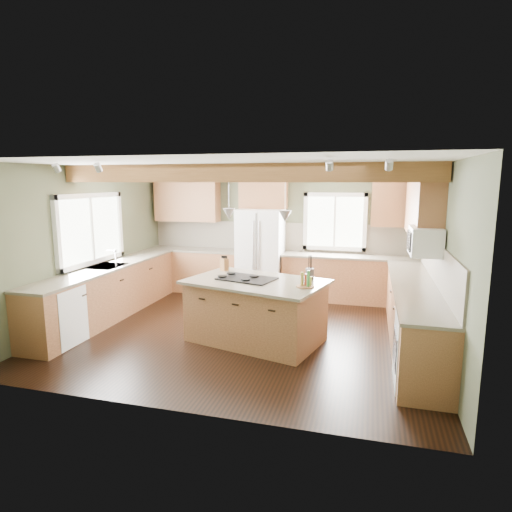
# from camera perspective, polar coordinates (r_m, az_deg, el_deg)

# --- Properties ---
(floor) EXTENTS (5.60, 5.60, 0.00)m
(floor) POSITION_cam_1_polar(r_m,az_deg,el_deg) (6.92, -1.36, -9.96)
(floor) COLOR black
(floor) RESTS_ON ground
(ceiling) EXTENTS (5.60, 5.60, 0.00)m
(ceiling) POSITION_cam_1_polar(r_m,az_deg,el_deg) (6.51, -1.46, 12.10)
(ceiling) COLOR silver
(ceiling) RESTS_ON wall_back
(wall_back) EXTENTS (5.60, 0.00, 5.60)m
(wall_back) POSITION_cam_1_polar(r_m,az_deg,el_deg) (8.99, 3.10, 3.20)
(wall_back) COLOR #494F38
(wall_back) RESTS_ON ground
(wall_left) EXTENTS (0.00, 5.00, 5.00)m
(wall_left) POSITION_cam_1_polar(r_m,az_deg,el_deg) (7.85, -21.43, 1.53)
(wall_left) COLOR #494F38
(wall_left) RESTS_ON ground
(wall_right) EXTENTS (0.00, 5.00, 5.00)m
(wall_right) POSITION_cam_1_polar(r_m,az_deg,el_deg) (6.40, 23.40, -0.37)
(wall_right) COLOR #494F38
(wall_right) RESTS_ON ground
(ceiling_beam) EXTENTS (5.55, 0.26, 0.26)m
(ceiling_beam) POSITION_cam_1_polar(r_m,az_deg,el_deg) (6.18, -2.36, 11.00)
(ceiling_beam) COLOR brown
(ceiling_beam) RESTS_ON ceiling
(soffit_trim) EXTENTS (5.55, 0.20, 0.10)m
(soffit_trim) POSITION_cam_1_polar(r_m,az_deg,el_deg) (8.84, 3.04, 11.14)
(soffit_trim) COLOR brown
(soffit_trim) RESTS_ON ceiling
(backsplash_back) EXTENTS (5.58, 0.03, 0.58)m
(backsplash_back) POSITION_cam_1_polar(r_m,az_deg,el_deg) (8.99, 3.07, 2.62)
(backsplash_back) COLOR brown
(backsplash_back) RESTS_ON wall_back
(backsplash_right) EXTENTS (0.03, 3.70, 0.58)m
(backsplash_right) POSITION_cam_1_polar(r_m,az_deg,el_deg) (6.46, 23.15, -1.08)
(backsplash_right) COLOR brown
(backsplash_right) RESTS_ON wall_right
(base_cab_back_left) EXTENTS (2.02, 0.60, 0.88)m
(base_cab_back_left) POSITION_cam_1_polar(r_m,az_deg,el_deg) (9.39, -8.10, -1.92)
(base_cab_back_left) COLOR brown
(base_cab_back_left) RESTS_ON floor
(counter_back_left) EXTENTS (2.06, 0.64, 0.04)m
(counter_back_left) POSITION_cam_1_polar(r_m,az_deg,el_deg) (9.30, -8.16, 0.85)
(counter_back_left) COLOR #4B4437
(counter_back_left) RESTS_ON base_cab_back_left
(base_cab_back_right) EXTENTS (2.62, 0.60, 0.88)m
(base_cab_back_right) POSITION_cam_1_polar(r_m,az_deg,el_deg) (8.66, 12.33, -3.06)
(base_cab_back_right) COLOR brown
(base_cab_back_right) RESTS_ON floor
(counter_back_right) EXTENTS (2.66, 0.64, 0.04)m
(counter_back_right) POSITION_cam_1_polar(r_m,az_deg,el_deg) (8.57, 12.44, -0.06)
(counter_back_right) COLOR #4B4437
(counter_back_right) RESTS_ON base_cab_back_right
(base_cab_left) EXTENTS (0.60, 3.70, 0.88)m
(base_cab_left) POSITION_cam_1_polar(r_m,az_deg,el_deg) (7.88, -19.05, -4.68)
(base_cab_left) COLOR brown
(base_cab_left) RESTS_ON floor
(counter_left) EXTENTS (0.64, 3.74, 0.04)m
(counter_left) POSITION_cam_1_polar(r_m,az_deg,el_deg) (7.78, -19.25, -1.40)
(counter_left) COLOR #4B4437
(counter_left) RESTS_ON base_cab_left
(base_cab_right) EXTENTS (0.60, 3.70, 0.88)m
(base_cab_right) POSITION_cam_1_polar(r_m,az_deg,el_deg) (6.61, 20.23, -7.54)
(base_cab_right) COLOR brown
(base_cab_right) RESTS_ON floor
(counter_right) EXTENTS (0.64, 3.74, 0.04)m
(counter_right) POSITION_cam_1_polar(r_m,az_deg,el_deg) (6.49, 20.47, -3.66)
(counter_right) COLOR #4B4437
(counter_right) RESTS_ON base_cab_right
(upper_cab_back_left) EXTENTS (1.40, 0.35, 0.90)m
(upper_cab_back_left) POSITION_cam_1_polar(r_m,az_deg,el_deg) (9.39, -9.15, 7.36)
(upper_cab_back_left) COLOR brown
(upper_cab_back_left) RESTS_ON wall_back
(upper_cab_over_fridge) EXTENTS (0.96, 0.35, 0.70)m
(upper_cab_over_fridge) POSITION_cam_1_polar(r_m,az_deg,el_deg) (8.83, 0.99, 8.62)
(upper_cab_over_fridge) COLOR brown
(upper_cab_over_fridge) RESTS_ON wall_back
(upper_cab_right) EXTENTS (0.35, 2.20, 0.90)m
(upper_cab_right) POSITION_cam_1_polar(r_m,az_deg,el_deg) (7.19, 21.37, 6.04)
(upper_cab_right) COLOR brown
(upper_cab_right) RESTS_ON wall_right
(upper_cab_back_corner) EXTENTS (0.90, 0.35, 0.90)m
(upper_cab_back_corner) POSITION_cam_1_polar(r_m,az_deg,el_deg) (8.59, 18.19, 6.75)
(upper_cab_back_corner) COLOR brown
(upper_cab_back_corner) RESTS_ON wall_back
(window_left) EXTENTS (0.04, 1.60, 1.05)m
(window_left) POSITION_cam_1_polar(r_m,az_deg,el_deg) (7.85, -21.21, 3.38)
(window_left) COLOR white
(window_left) RESTS_ON wall_left
(window_back) EXTENTS (1.10, 0.04, 1.00)m
(window_back) POSITION_cam_1_polar(r_m,az_deg,el_deg) (8.78, 10.47, 4.53)
(window_back) COLOR white
(window_back) RESTS_ON wall_back
(sink) EXTENTS (0.50, 0.65, 0.03)m
(sink) POSITION_cam_1_polar(r_m,az_deg,el_deg) (7.78, -19.25, -1.36)
(sink) COLOR #262628
(sink) RESTS_ON counter_left
(faucet) EXTENTS (0.02, 0.02, 0.28)m
(faucet) POSITION_cam_1_polar(r_m,az_deg,el_deg) (7.65, -18.19, -0.37)
(faucet) COLOR #B2B2B7
(faucet) RESTS_ON sink
(dishwasher) EXTENTS (0.60, 0.60, 0.84)m
(dishwasher) POSITION_cam_1_polar(r_m,az_deg,el_deg) (6.88, -25.05, -7.26)
(dishwasher) COLOR white
(dishwasher) RESTS_ON floor
(oven) EXTENTS (0.60, 0.72, 0.84)m
(oven) POSITION_cam_1_polar(r_m,az_deg,el_deg) (5.39, 21.33, -11.71)
(oven) COLOR white
(oven) RESTS_ON floor
(microwave) EXTENTS (0.40, 0.70, 0.38)m
(microwave) POSITION_cam_1_polar(r_m,az_deg,el_deg) (6.29, 21.64, 1.88)
(microwave) COLOR white
(microwave) RESTS_ON wall_right
(pendant_left) EXTENTS (0.18, 0.18, 0.16)m
(pendant_left) POSITION_cam_1_polar(r_m,az_deg,el_deg) (6.37, -3.63, 5.64)
(pendant_left) COLOR #B2B2B7
(pendant_left) RESTS_ON ceiling
(pendant_right) EXTENTS (0.18, 0.18, 0.16)m
(pendant_right) POSITION_cam_1_polar(r_m,az_deg,el_deg) (5.91, 3.88, 5.31)
(pendant_right) COLOR #B2B2B7
(pendant_right) RESTS_ON ceiling
(refrigerator) EXTENTS (0.90, 0.74, 1.80)m
(refrigerator) POSITION_cam_1_polar(r_m,az_deg,el_deg) (8.75, 0.64, 0.38)
(refrigerator) COLOR white
(refrigerator) RESTS_ON floor
(island) EXTENTS (2.07, 1.56, 0.88)m
(island) POSITION_cam_1_polar(r_m,az_deg,el_deg) (6.40, -0.01, -7.46)
(island) COLOR olive
(island) RESTS_ON floor
(island_top) EXTENTS (2.22, 1.71, 0.04)m
(island_top) POSITION_cam_1_polar(r_m,az_deg,el_deg) (6.28, -0.01, -3.46)
(island_top) COLOR #4B4437
(island_top) RESTS_ON island
(cooktop) EXTENTS (0.91, 0.72, 0.02)m
(cooktop) POSITION_cam_1_polar(r_m,az_deg,el_deg) (6.35, -1.21, -3.03)
(cooktop) COLOR black
(cooktop) RESTS_ON island_top
(knife_block) EXTENTS (0.15, 0.14, 0.20)m
(knife_block) POSITION_cam_1_polar(r_m,az_deg,el_deg) (6.95, -4.25, -1.15)
(knife_block) COLOR brown
(knife_block) RESTS_ON island_top
(utensil_crock) EXTENTS (0.14, 0.14, 0.17)m
(utensil_crock) POSITION_cam_1_polar(r_m,az_deg,el_deg) (6.37, 7.20, -2.39)
(utensil_crock) COLOR #3B332F
(utensil_crock) RESTS_ON island_top
(bottle_tray) EXTENTS (0.26, 0.26, 0.23)m
(bottle_tray) POSITION_cam_1_polar(r_m,az_deg,el_deg) (5.91, 6.62, -3.05)
(bottle_tray) COLOR brown
(bottle_tray) RESTS_ON island_top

